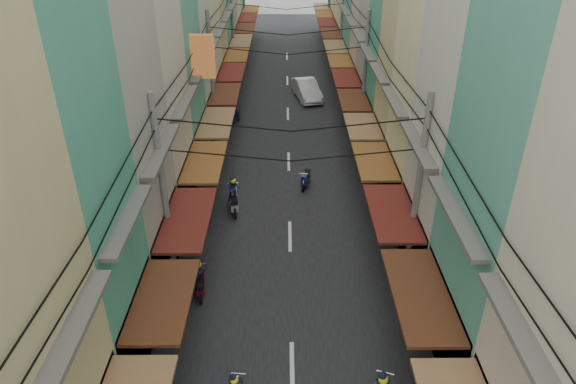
{
  "coord_description": "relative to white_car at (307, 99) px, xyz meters",
  "views": [
    {
      "loc": [
        -0.22,
        -14.17,
        14.02
      ],
      "look_at": [
        -0.09,
        5.98,
        2.46
      ],
      "focal_mm": 32.0,
      "sensor_mm": 36.0,
      "label": 1
    }
  ],
  "objects": [
    {
      "name": "ground",
      "position": [
        -1.52,
        -25.39,
        0.0
      ],
      "size": [
        160.0,
        160.0,
        0.0
      ],
      "primitive_type": "plane",
      "color": "#63645F",
      "rests_on": "ground"
    },
    {
      "name": "road",
      "position": [
        -1.52,
        -5.39,
        0.01
      ],
      "size": [
        10.0,
        80.0,
        0.02
      ],
      "primitive_type": "cube",
      "color": "black",
      "rests_on": "ground"
    },
    {
      "name": "sidewalk_left",
      "position": [
        -8.02,
        -5.39,
        0.03
      ],
      "size": [
        3.0,
        80.0,
        0.06
      ],
      "primitive_type": "cube",
      "color": "gray",
      "rests_on": "ground"
    },
    {
      "name": "sidewalk_right",
      "position": [
        4.98,
        -5.39,
        0.03
      ],
      "size": [
        3.0,
        80.0,
        0.06
      ],
      "primitive_type": "cube",
      "color": "gray",
      "rests_on": "ground"
    },
    {
      "name": "utility_poles",
      "position": [
        -1.52,
        -10.37,
        6.59
      ],
      "size": [
        10.2,
        66.13,
        8.2
      ],
      "color": "slate",
      "rests_on": "ground"
    },
    {
      "name": "white_car",
      "position": [
        0.0,
        0.0,
        0.0
      ],
      "size": [
        5.61,
        3.15,
        1.86
      ],
      "primitive_type": "imported",
      "rotation": [
        0.0,
        0.0,
        0.22
      ],
      "color": "silver",
      "rests_on": "ground"
    },
    {
      "name": "bicycle",
      "position": [
        5.98,
        -27.16,
        0.0
      ],
      "size": [
        1.63,
        0.79,
        1.07
      ],
      "primitive_type": "imported",
      "rotation": [
        0.0,
        0.0,
        1.71
      ],
      "color": "black",
      "rests_on": "ground"
    },
    {
      "name": "moving_scooters",
      "position": [
        -2.44,
        -20.67,
        0.54
      ],
      "size": [
        6.88,
        32.31,
        1.98
      ],
      "color": "black",
      "rests_on": "ground"
    },
    {
      "name": "pedestrians",
      "position": [
        -5.33,
        -20.46,
        1.04
      ],
      "size": [
        13.37,
        23.88,
        2.25
      ],
      "color": "black",
      "rests_on": "ground"
    },
    {
      "name": "traffic_sign",
      "position": [
        3.91,
        -25.11,
        2.28
      ],
      "size": [
        0.1,
        0.68,
        3.11
      ],
      "color": "slate",
      "rests_on": "ground"
    }
  ]
}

